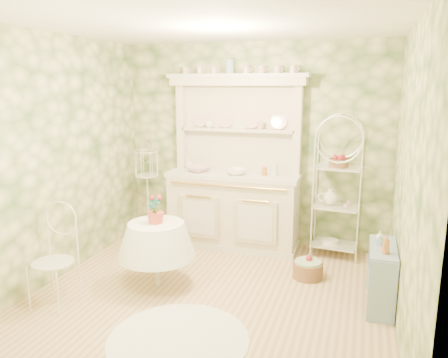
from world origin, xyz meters
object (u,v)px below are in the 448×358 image
(bakers_rack, at_px, (337,191))
(birdcage_stand, at_px, (148,187))
(round_table, at_px, (157,254))
(floor_basket, at_px, (308,268))
(kitchen_dresser, at_px, (234,163))
(cafe_chair, at_px, (53,257))
(side_shelf, at_px, (381,275))

(bakers_rack, bearing_deg, birdcage_stand, -171.14)
(round_table, bearing_deg, floor_basket, 24.67)
(floor_basket, bearing_deg, kitchen_dresser, 146.83)
(bakers_rack, height_order, floor_basket, bakers_rack)
(kitchen_dresser, bearing_deg, cafe_chair, -119.35)
(kitchen_dresser, distance_m, bakers_rack, 1.37)
(kitchen_dresser, relative_size, bakers_rack, 1.34)
(floor_basket, bearing_deg, birdcage_stand, 164.45)
(bakers_rack, height_order, cafe_chair, bakers_rack)
(side_shelf, height_order, floor_basket, side_shelf)
(birdcage_stand, xyz_separation_m, floor_basket, (2.34, -0.65, -0.62))
(side_shelf, distance_m, birdcage_stand, 3.31)
(side_shelf, height_order, cafe_chair, cafe_chair)
(bakers_rack, relative_size, side_shelf, 2.27)
(kitchen_dresser, height_order, bakers_rack, kitchen_dresser)
(kitchen_dresser, distance_m, floor_basket, 1.67)
(round_table, xyz_separation_m, floor_basket, (1.53, 0.70, -0.24))
(side_shelf, xyz_separation_m, birdcage_stand, (-3.10, 1.08, 0.42))
(floor_basket, bearing_deg, round_table, -155.33)
(birdcage_stand, bearing_deg, floor_basket, -15.55)
(kitchen_dresser, height_order, side_shelf, kitchen_dresser)
(cafe_chair, distance_m, birdcage_stand, 2.08)
(kitchen_dresser, bearing_deg, bakers_rack, 2.38)
(kitchen_dresser, relative_size, birdcage_stand, 1.55)
(bakers_rack, bearing_deg, kitchen_dresser, -171.53)
(bakers_rack, distance_m, floor_basket, 1.10)
(bakers_rack, xyz_separation_m, floor_basket, (-0.23, -0.78, -0.74))
(bakers_rack, relative_size, cafe_chair, 1.70)
(round_table, relative_size, birdcage_stand, 0.49)
(side_shelf, xyz_separation_m, round_table, (-2.29, -0.28, 0.04))
(bakers_rack, bearing_deg, side_shelf, -60.15)
(birdcage_stand, height_order, floor_basket, birdcage_stand)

